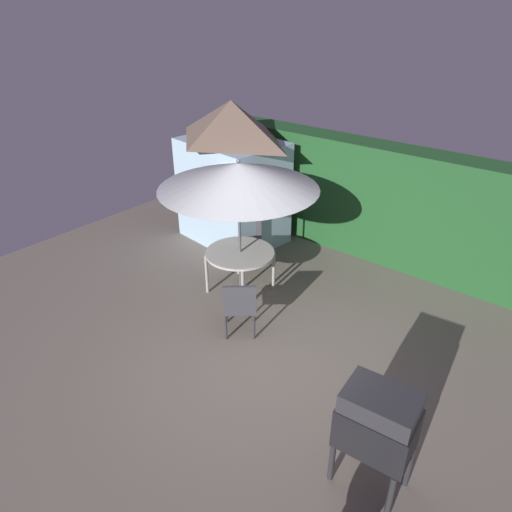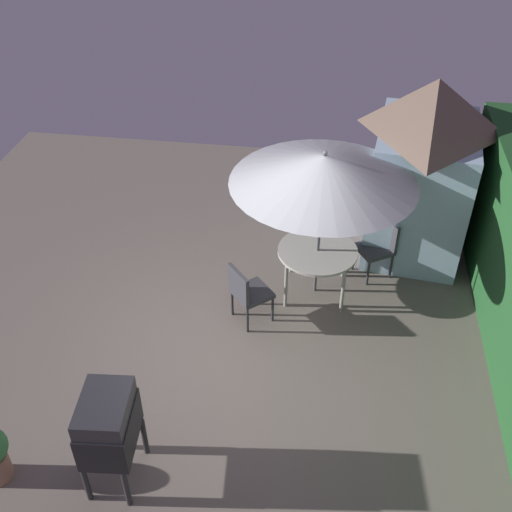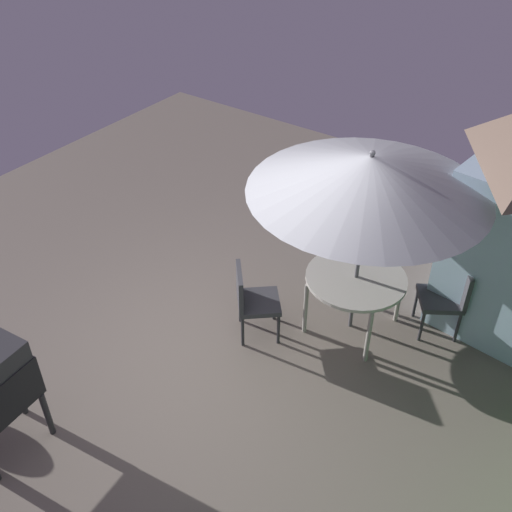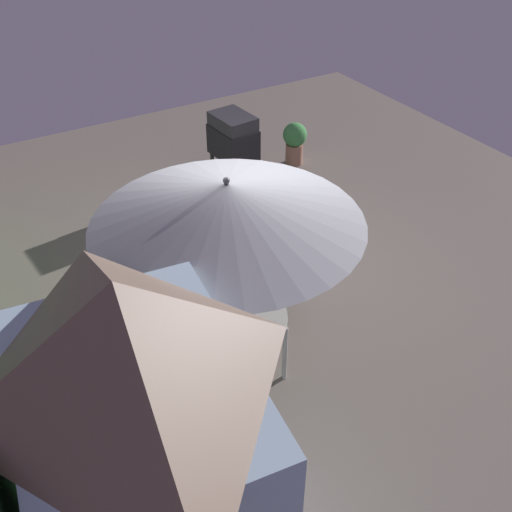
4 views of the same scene
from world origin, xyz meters
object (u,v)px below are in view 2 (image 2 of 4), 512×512
at_px(patio_umbrella, 324,169).
at_px(chair_far_side, 380,244).
at_px(chair_near_shed, 247,291).
at_px(bbq_grill, 108,424).
at_px(garden_shed, 424,166).
at_px(patio_table, 317,254).

distance_m(patio_umbrella, chair_far_side, 1.82).
bearing_deg(chair_near_shed, chair_far_side, 126.85).
bearing_deg(patio_umbrella, chair_near_shed, -49.34).
bearing_deg(chair_far_side, patio_umbrella, -57.36).
xyz_separation_m(bbq_grill, chair_far_side, (-3.88, 2.74, -0.33)).
height_order(patio_umbrella, chair_far_side, patio_umbrella).
height_order(garden_shed, patio_umbrella, garden_shed).
distance_m(garden_shed, chair_near_shed, 3.29).
bearing_deg(garden_shed, chair_near_shed, -46.80).
xyz_separation_m(patio_umbrella, chair_near_shed, (0.76, -0.88, -1.49)).
distance_m(bbq_grill, chair_far_side, 4.76).
xyz_separation_m(patio_table, bbq_grill, (3.31, -1.86, 0.18)).
bearing_deg(patio_table, chair_far_side, 122.64).
relative_size(bbq_grill, chair_near_shed, 1.33).
relative_size(patio_table, patio_umbrella, 0.46).
bearing_deg(chair_far_side, patio_table, -57.36).
xyz_separation_m(garden_shed, patio_table, (1.42, -1.43, -0.72)).
bearing_deg(bbq_grill, patio_umbrella, 150.71).
distance_m(patio_table, bbq_grill, 3.80).
distance_m(chair_near_shed, chair_far_side, 2.21).
bearing_deg(patio_umbrella, patio_table, 165.96).
bearing_deg(chair_far_side, chair_near_shed, -53.15).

